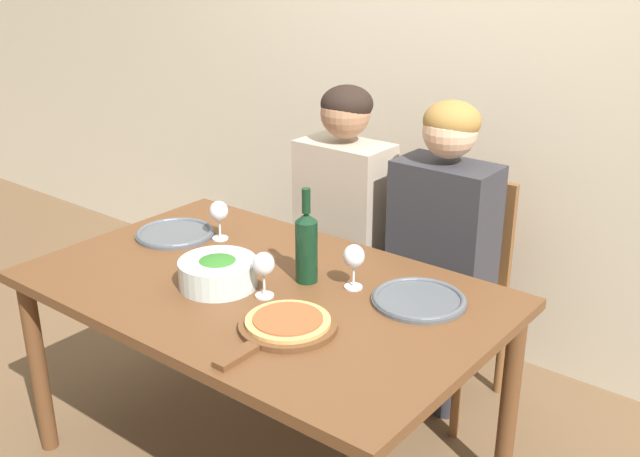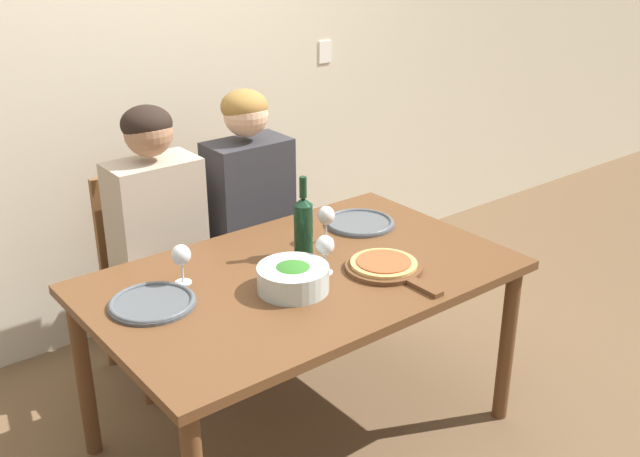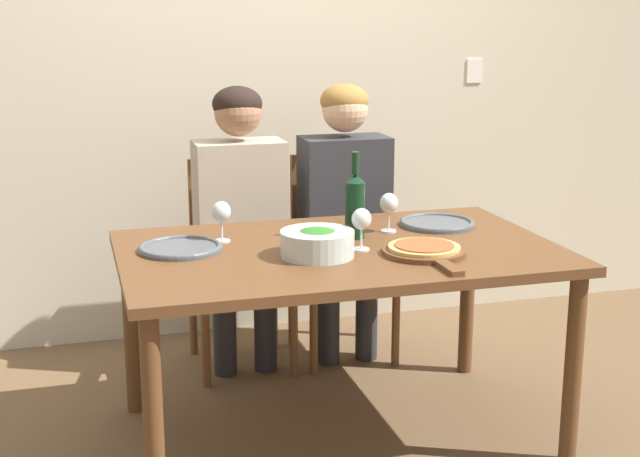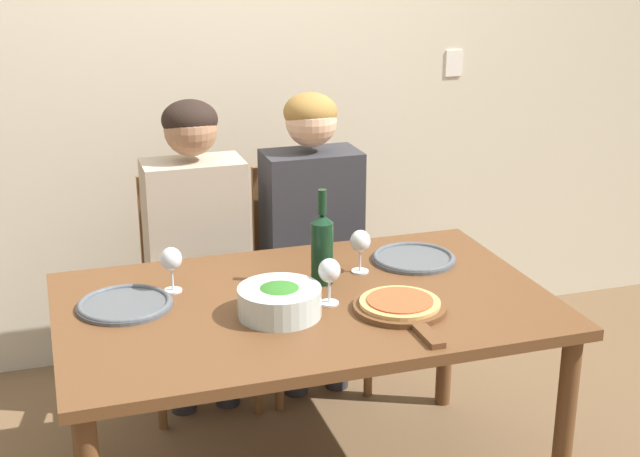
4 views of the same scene
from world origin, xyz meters
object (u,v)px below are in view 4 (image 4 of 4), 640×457
at_px(dinner_plate_right, 414,258).
at_px(wine_glass_right, 360,243).
at_px(chair_left, 194,278).
at_px(broccoli_bowl, 280,301).
at_px(person_man, 313,216).
at_px(dinner_plate_left, 125,304).
at_px(person_woman, 196,228).
at_px(wine_glass_left, 171,261).
at_px(wine_glass_centre, 329,273).
at_px(chair_right, 305,265).
at_px(wine_bottle, 322,247).
at_px(pizza_on_board, 401,306).

bearing_deg(dinner_plate_right, wine_glass_right, -168.48).
relative_size(chair_left, broccoli_bowl, 3.56).
relative_size(chair_left, person_man, 0.73).
bearing_deg(dinner_plate_left, person_woman, 61.25).
relative_size(broccoli_bowl, dinner_plate_right, 0.86).
xyz_separation_m(chair_left, wine_glass_left, (-0.17, -0.64, 0.33)).
bearing_deg(person_man, wine_glass_centre, -103.74).
bearing_deg(wine_glass_right, dinner_plate_left, -176.20).
height_order(chair_right, wine_bottle, wine_bottle).
relative_size(chair_right, person_man, 0.73).
bearing_deg(person_man, wine_bottle, -104.62).
relative_size(broccoli_bowl, dinner_plate_left, 0.86).
relative_size(dinner_plate_left, wine_glass_centre, 1.97).
xyz_separation_m(person_woman, person_man, (0.47, 0.00, 0.00)).
height_order(person_man, broccoli_bowl, person_man).
bearing_deg(wine_glass_centre, wine_bottle, 79.42).
bearing_deg(wine_bottle, chair_right, 77.50).
distance_m(pizza_on_board, wine_glass_left, 0.75).
xyz_separation_m(person_man, dinner_plate_right, (0.21, -0.51, -0.02)).
bearing_deg(dinner_plate_right, wine_glass_centre, -146.43).
bearing_deg(wine_bottle, dinner_plate_left, -179.88).
relative_size(dinner_plate_left, pizza_on_board, 0.69).
bearing_deg(chair_left, wine_glass_right, -55.23).
height_order(chair_left, pizza_on_board, chair_left).
distance_m(chair_left, broccoli_bowl, 0.97).
bearing_deg(chair_right, person_man, -90.00).
distance_m(chair_right, wine_glass_right, 0.74).
height_order(chair_right, person_man, person_man).
bearing_deg(pizza_on_board, wine_glass_left, 150.05).
bearing_deg(broccoli_bowl, wine_bottle, 45.56).
distance_m(wine_glass_left, wine_glass_right, 0.64).
bearing_deg(wine_glass_right, person_woman, 129.64).
height_order(person_man, wine_glass_left, person_man).
bearing_deg(broccoli_bowl, dinner_plate_left, 155.11).
xyz_separation_m(pizza_on_board, wine_glass_left, (-0.64, 0.37, 0.09)).
height_order(person_woman, wine_bottle, person_woman).
relative_size(dinner_plate_right, wine_glass_right, 1.97).
bearing_deg(wine_glass_centre, dinner_plate_right, 33.57).
distance_m(wine_bottle, wine_glass_centre, 0.18).
bearing_deg(chair_left, wine_bottle, -66.67).
relative_size(chair_left, dinner_plate_right, 3.06).
height_order(dinner_plate_right, pizza_on_board, pizza_on_board).
distance_m(dinner_plate_left, wine_glass_right, 0.81).
distance_m(person_woman, dinner_plate_left, 0.70).
bearing_deg(chair_right, person_woman, -167.02).
xyz_separation_m(chair_left, person_man, (0.47, -0.11, 0.25)).
bearing_deg(broccoli_bowl, pizza_on_board, -13.26).
height_order(dinner_plate_left, dinner_plate_right, same).
relative_size(wine_glass_left, wine_glass_centre, 1.00).
xyz_separation_m(person_man, pizza_on_board, (0.00, -0.90, -0.01)).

